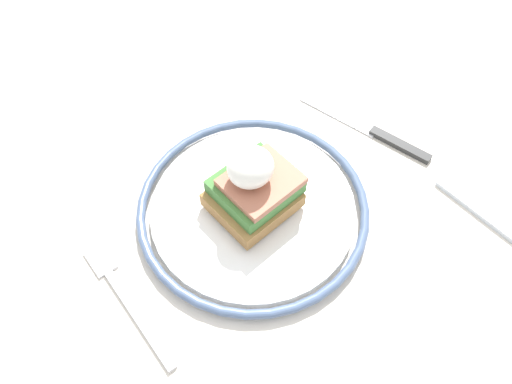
# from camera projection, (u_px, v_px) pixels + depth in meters

# --- Properties ---
(dining_table) EXTENTS (1.07, 0.84, 0.75)m
(dining_table) POSITION_uv_depth(u_px,v_px,m) (280.00, 283.00, 0.63)
(dining_table) COLOR beige
(dining_table) RESTS_ON ground_plane
(plate) EXTENTS (0.26, 0.26, 0.02)m
(plate) POSITION_uv_depth(u_px,v_px,m) (256.00, 206.00, 0.55)
(plate) COLOR white
(plate) RESTS_ON dining_table
(sandwich) EXTENTS (0.08, 0.08, 0.09)m
(sandwich) POSITION_uv_depth(u_px,v_px,m) (255.00, 185.00, 0.52)
(sandwich) COLOR #9E703D
(sandwich) RESTS_ON plate
(fork) EXTENTS (0.03, 0.16, 0.00)m
(fork) POSITION_uv_depth(u_px,v_px,m) (125.00, 298.00, 0.50)
(fork) COLOR silver
(fork) RESTS_ON dining_table
(knife) EXTENTS (0.05, 0.18, 0.01)m
(knife) POSITION_uv_depth(u_px,v_px,m) (373.00, 131.00, 0.62)
(knife) COLOR #2D2D2D
(knife) RESTS_ON dining_table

